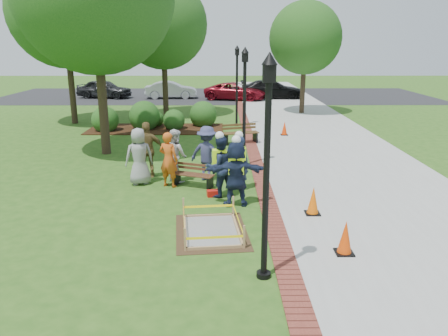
{
  "coord_description": "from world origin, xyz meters",
  "views": [
    {
      "loc": [
        0.44,
        -10.59,
        4.41
      ],
      "look_at": [
        0.5,
        1.2,
        1.0
      ],
      "focal_mm": 35.0,
      "sensor_mm": 36.0,
      "label": 1
    }
  ],
  "objects_px": {
    "bench_near": "(193,180)",
    "lamp_near": "(267,154)",
    "hivis_worker_a": "(236,171)",
    "hivis_worker_c": "(220,165)",
    "wet_concrete_pad": "(211,223)",
    "hivis_worker_b": "(239,161)",
    "cone_front": "(345,238)"
  },
  "relations": [
    {
      "from": "cone_front",
      "to": "lamp_near",
      "type": "relative_size",
      "value": 0.18
    },
    {
      "from": "wet_concrete_pad",
      "to": "hivis_worker_c",
      "type": "relative_size",
      "value": 1.26
    },
    {
      "from": "lamp_near",
      "to": "hivis_worker_a",
      "type": "relative_size",
      "value": 2.13
    },
    {
      "from": "bench_near",
      "to": "lamp_near",
      "type": "relative_size",
      "value": 0.33
    },
    {
      "from": "cone_front",
      "to": "hivis_worker_a",
      "type": "relative_size",
      "value": 0.38
    },
    {
      "from": "wet_concrete_pad",
      "to": "hivis_worker_c",
      "type": "distance_m",
      "value": 2.66
    },
    {
      "from": "hivis_worker_a",
      "to": "cone_front",
      "type": "bearing_deg",
      "value": -52.68
    },
    {
      "from": "lamp_near",
      "to": "hivis_worker_c",
      "type": "relative_size",
      "value": 2.18
    },
    {
      "from": "wet_concrete_pad",
      "to": "hivis_worker_c",
      "type": "bearing_deg",
      "value": 85.74
    },
    {
      "from": "hivis_worker_c",
      "to": "lamp_near",
      "type": "bearing_deg",
      "value": -79.35
    },
    {
      "from": "wet_concrete_pad",
      "to": "hivis_worker_a",
      "type": "xyz_separation_m",
      "value": [
        0.64,
        1.8,
        0.75
      ]
    },
    {
      "from": "hivis_worker_b",
      "to": "hivis_worker_c",
      "type": "height_order",
      "value": "hivis_worker_c"
    },
    {
      "from": "hivis_worker_a",
      "to": "bench_near",
      "type": "bearing_deg",
      "value": 128.36
    },
    {
      "from": "wet_concrete_pad",
      "to": "bench_near",
      "type": "xyz_separation_m",
      "value": [
        -0.65,
        3.43,
        -0.01
      ]
    },
    {
      "from": "cone_front",
      "to": "hivis_worker_c",
      "type": "xyz_separation_m",
      "value": [
        -2.7,
        3.71,
        0.6
      ]
    },
    {
      "from": "cone_front",
      "to": "lamp_near",
      "type": "bearing_deg",
      "value": -152.66
    },
    {
      "from": "lamp_near",
      "to": "wet_concrete_pad",
      "type": "bearing_deg",
      "value": 116.92
    },
    {
      "from": "hivis_worker_c",
      "to": "hivis_worker_a",
      "type": "bearing_deg",
      "value": -58.94
    },
    {
      "from": "wet_concrete_pad",
      "to": "hivis_worker_b",
      "type": "relative_size",
      "value": 1.33
    },
    {
      "from": "cone_front",
      "to": "hivis_worker_a",
      "type": "bearing_deg",
      "value": 127.32
    },
    {
      "from": "wet_concrete_pad",
      "to": "hivis_worker_a",
      "type": "height_order",
      "value": "hivis_worker_a"
    },
    {
      "from": "bench_near",
      "to": "hivis_worker_c",
      "type": "distance_m",
      "value": 1.42
    },
    {
      "from": "hivis_worker_a",
      "to": "hivis_worker_c",
      "type": "height_order",
      "value": "hivis_worker_a"
    },
    {
      "from": "hivis_worker_b",
      "to": "cone_front",
      "type": "bearing_deg",
      "value": -63.85
    },
    {
      "from": "bench_near",
      "to": "hivis_worker_a",
      "type": "height_order",
      "value": "hivis_worker_a"
    },
    {
      "from": "wet_concrete_pad",
      "to": "bench_near",
      "type": "bearing_deg",
      "value": 100.66
    },
    {
      "from": "bench_near",
      "to": "lamp_near",
      "type": "distance_m",
      "value": 6.21
    },
    {
      "from": "bench_near",
      "to": "hivis_worker_a",
      "type": "distance_m",
      "value": 2.21
    },
    {
      "from": "wet_concrete_pad",
      "to": "lamp_near",
      "type": "bearing_deg",
      "value": -63.08
    },
    {
      "from": "bench_near",
      "to": "hivis_worker_b",
      "type": "relative_size",
      "value": 0.75
    },
    {
      "from": "cone_front",
      "to": "hivis_worker_b",
      "type": "xyz_separation_m",
      "value": [
        -2.12,
        4.33,
        0.55
      ]
    },
    {
      "from": "lamp_near",
      "to": "hivis_worker_a",
      "type": "height_order",
      "value": "lamp_near"
    }
  ]
}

